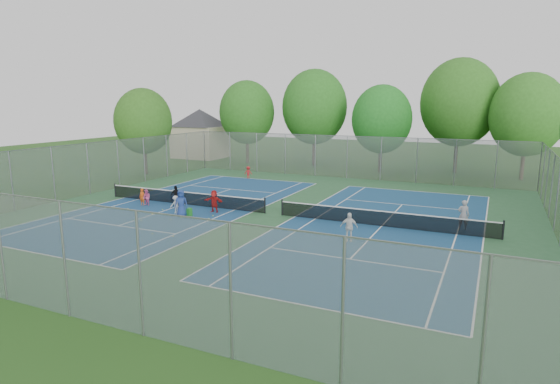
# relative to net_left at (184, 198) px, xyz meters

# --- Properties ---
(ground) EXTENTS (120.00, 120.00, 0.00)m
(ground) POSITION_rel_net_left_xyz_m (7.00, 0.00, -0.46)
(ground) COLOR #224D18
(ground) RESTS_ON ground
(court_pad) EXTENTS (32.00, 32.00, 0.01)m
(court_pad) POSITION_rel_net_left_xyz_m (7.00, 0.00, -0.45)
(court_pad) COLOR #2A5A34
(court_pad) RESTS_ON ground
(court_left) EXTENTS (10.97, 23.77, 0.01)m
(court_left) POSITION_rel_net_left_xyz_m (0.00, 0.00, -0.44)
(court_left) COLOR navy
(court_left) RESTS_ON court_pad
(court_right) EXTENTS (10.97, 23.77, 0.01)m
(court_right) POSITION_rel_net_left_xyz_m (14.00, 0.00, -0.44)
(court_right) COLOR navy
(court_right) RESTS_ON court_pad
(net_left) EXTENTS (12.87, 0.10, 0.91)m
(net_left) POSITION_rel_net_left_xyz_m (0.00, 0.00, 0.00)
(net_left) COLOR black
(net_left) RESTS_ON ground
(net_right) EXTENTS (12.87, 0.10, 0.91)m
(net_right) POSITION_rel_net_left_xyz_m (14.00, 0.00, 0.00)
(net_right) COLOR black
(net_right) RESTS_ON ground
(fence_north) EXTENTS (32.00, 0.10, 4.00)m
(fence_north) POSITION_rel_net_left_xyz_m (7.00, 16.00, 1.54)
(fence_north) COLOR gray
(fence_north) RESTS_ON ground
(fence_south) EXTENTS (32.00, 0.10, 4.00)m
(fence_south) POSITION_rel_net_left_xyz_m (7.00, -16.00, 1.54)
(fence_south) COLOR gray
(fence_south) RESTS_ON ground
(fence_west) EXTENTS (0.10, 32.00, 4.00)m
(fence_west) POSITION_rel_net_left_xyz_m (-9.00, 0.00, 1.54)
(fence_west) COLOR gray
(fence_west) RESTS_ON ground
(house) EXTENTS (11.03, 11.03, 7.30)m
(house) POSITION_rel_net_left_xyz_m (-15.00, 24.00, 3.76)
(house) COLOR #B7A88C
(house) RESTS_ON ground
(tree_nw) EXTENTS (6.40, 6.40, 9.58)m
(tree_nw) POSITION_rel_net_left_xyz_m (-7.00, 22.00, 5.44)
(tree_nw) COLOR #443326
(tree_nw) RESTS_ON ground
(tree_nl) EXTENTS (7.20, 7.20, 10.69)m
(tree_nl) POSITION_rel_net_left_xyz_m (1.00, 23.00, 6.09)
(tree_nl) COLOR #443326
(tree_nl) RESTS_ON ground
(tree_nc) EXTENTS (6.00, 6.00, 8.85)m
(tree_nc) POSITION_rel_net_left_xyz_m (9.00, 21.00, 4.94)
(tree_nc) COLOR #443326
(tree_nc) RESTS_ON ground
(tree_nr) EXTENTS (7.60, 7.60, 11.42)m
(tree_nr) POSITION_rel_net_left_xyz_m (16.00, 24.00, 6.59)
(tree_nr) COLOR #443326
(tree_nr) RESTS_ON ground
(tree_ne) EXTENTS (6.60, 6.60, 9.77)m
(tree_ne) POSITION_rel_net_left_xyz_m (22.00, 22.00, 5.51)
(tree_ne) COLOR #443326
(tree_ne) RESTS_ON ground
(tree_side_w) EXTENTS (5.60, 5.60, 8.47)m
(tree_side_w) POSITION_rel_net_left_xyz_m (-12.00, 10.00, 4.79)
(tree_side_w) COLOR #443326
(tree_side_w) RESTS_ON ground
(ball_crate) EXTENTS (0.44, 0.44, 0.32)m
(ball_crate) POSITION_rel_net_left_xyz_m (-1.57, 0.92, -0.30)
(ball_crate) COLOR blue
(ball_crate) RESTS_ON ground
(ball_hopper) EXTENTS (0.32, 0.32, 0.53)m
(ball_hopper) POSITION_rel_net_left_xyz_m (2.38, -2.69, -0.19)
(ball_hopper) COLOR #258927
(ball_hopper) RESTS_ON ground
(student_a) EXTENTS (0.44, 0.30, 1.21)m
(student_a) POSITION_rel_net_left_xyz_m (-2.50, -1.44, 0.15)
(student_a) COLOR #D14F13
(student_a) RESTS_ON ground
(student_b) EXTENTS (0.62, 0.52, 1.15)m
(student_b) POSITION_rel_net_left_xyz_m (-2.16, -1.37, 0.12)
(student_b) COLOR #DE5693
(student_b) RESTS_ON ground
(student_c) EXTENTS (0.82, 0.55, 1.18)m
(student_c) POSITION_rel_net_left_xyz_m (1.14, -2.43, 0.14)
(student_c) COLOR silver
(student_c) RESTS_ON ground
(student_d) EXTENTS (0.87, 0.44, 1.43)m
(student_d) POSITION_rel_net_left_xyz_m (-0.24, -0.60, 0.26)
(student_d) COLOR black
(student_d) RESTS_ON ground
(student_e) EXTENTS (0.97, 0.78, 1.72)m
(student_e) POSITION_rel_net_left_xyz_m (1.97, -2.95, 0.40)
(student_e) COLOR navy
(student_e) RESTS_ON ground
(student_f) EXTENTS (1.37, 0.44, 1.48)m
(student_f) POSITION_rel_net_left_xyz_m (3.22, -1.11, 0.29)
(student_f) COLOR #AA1A18
(student_f) RESTS_ON ground
(child_far_baseline) EXTENTS (0.82, 0.57, 1.16)m
(child_far_baseline) POSITION_rel_net_left_xyz_m (-1.32, 11.84, 0.13)
(child_far_baseline) COLOR #AD181C
(child_far_baseline) RESTS_ON ground
(instructor) EXTENTS (0.66, 0.46, 1.73)m
(instructor) POSITION_rel_net_left_xyz_m (18.32, 1.22, 0.41)
(instructor) COLOR #97979A
(instructor) RESTS_ON ground
(teen_court_b) EXTENTS (0.97, 0.60, 1.54)m
(teen_court_b) POSITION_rel_net_left_xyz_m (13.10, -3.64, 0.31)
(teen_court_b) COLOR silver
(teen_court_b) RESTS_ON ground
(tennis_ball_0) EXTENTS (0.07, 0.07, 0.07)m
(tennis_ball_0) POSITION_rel_net_left_xyz_m (3.76, -2.11, -0.42)
(tennis_ball_0) COLOR yellow
(tennis_ball_0) RESTS_ON ground
(tennis_ball_1) EXTENTS (0.07, 0.07, 0.07)m
(tennis_ball_1) POSITION_rel_net_left_xyz_m (1.98, -4.05, -0.42)
(tennis_ball_1) COLOR #CFE335
(tennis_ball_1) RESTS_ON ground
(tennis_ball_2) EXTENTS (0.07, 0.07, 0.07)m
(tennis_ball_2) POSITION_rel_net_left_xyz_m (-0.05, -3.36, -0.42)
(tennis_ball_2) COLOR #EFF538
(tennis_ball_2) RESTS_ON ground
(tennis_ball_3) EXTENTS (0.07, 0.07, 0.07)m
(tennis_ball_3) POSITION_rel_net_left_xyz_m (2.23, -3.32, -0.42)
(tennis_ball_3) COLOR #AAD030
(tennis_ball_3) RESTS_ON ground
(tennis_ball_4) EXTENTS (0.07, 0.07, 0.07)m
(tennis_ball_4) POSITION_rel_net_left_xyz_m (1.20, -1.70, -0.42)
(tennis_ball_4) COLOR #E1F238
(tennis_ball_4) RESTS_ON ground
(tennis_ball_5) EXTENTS (0.07, 0.07, 0.07)m
(tennis_ball_5) POSITION_rel_net_left_xyz_m (4.36, -6.93, -0.42)
(tennis_ball_5) COLOR gold
(tennis_ball_5) RESTS_ON ground
(tennis_ball_6) EXTENTS (0.07, 0.07, 0.07)m
(tennis_ball_6) POSITION_rel_net_left_xyz_m (3.96, -2.87, -0.42)
(tennis_ball_6) COLOR #C7F238
(tennis_ball_6) RESTS_ON ground
(tennis_ball_7) EXTENTS (0.07, 0.07, 0.07)m
(tennis_ball_7) POSITION_rel_net_left_xyz_m (-3.72, -2.87, -0.42)
(tennis_ball_7) COLOR #D1DF33
(tennis_ball_7) RESTS_ON ground
(tennis_ball_8) EXTENTS (0.07, 0.07, 0.07)m
(tennis_ball_8) POSITION_rel_net_left_xyz_m (-2.52, -2.87, -0.42)
(tennis_ball_8) COLOR #F3F438
(tennis_ball_8) RESTS_ON ground
(tennis_ball_9) EXTENTS (0.07, 0.07, 0.07)m
(tennis_ball_9) POSITION_rel_net_left_xyz_m (3.00, -6.99, -0.42)
(tennis_ball_9) COLOR #A4C42D
(tennis_ball_9) RESTS_ON ground
(tennis_ball_10) EXTENTS (0.07, 0.07, 0.07)m
(tennis_ball_10) POSITION_rel_net_left_xyz_m (0.48, -4.99, -0.42)
(tennis_ball_10) COLOR #B9CA2F
(tennis_ball_10) RESTS_ON ground
(tennis_ball_11) EXTENTS (0.07, 0.07, 0.07)m
(tennis_ball_11) POSITION_rel_net_left_xyz_m (-0.21, -2.12, -0.42)
(tennis_ball_11) COLOR #BBD832
(tennis_ball_11) RESTS_ON ground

